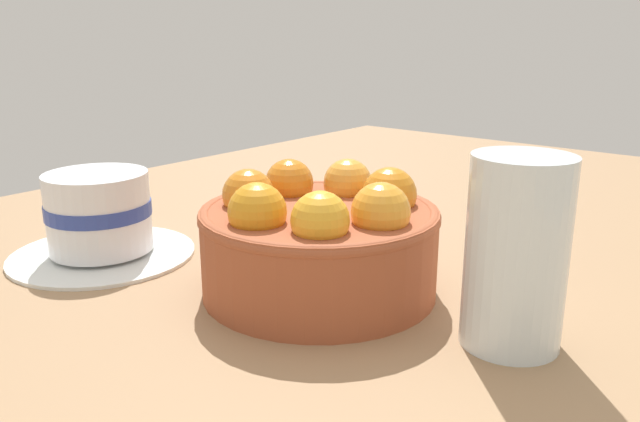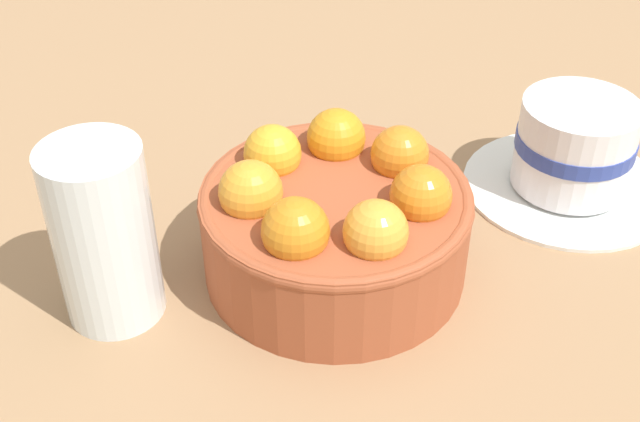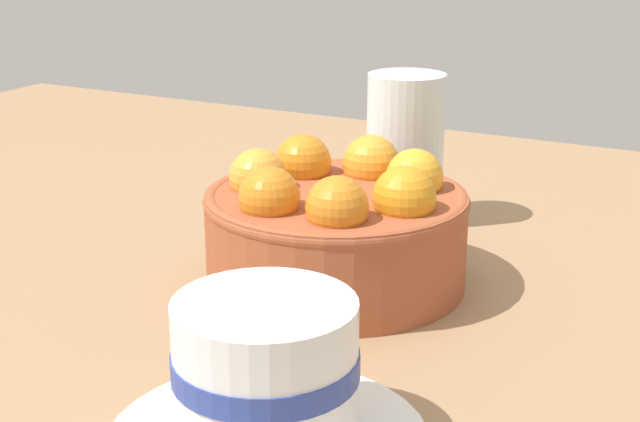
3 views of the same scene
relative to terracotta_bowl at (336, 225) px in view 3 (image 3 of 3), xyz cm
name	(u,v)px [view 3 (image 3 of 3)]	position (x,y,z in cm)	size (l,w,h in cm)	color
ground_plane	(336,305)	(0.00, 0.02, -5.68)	(139.02, 90.47, 3.25)	#997551
terracotta_bowl	(336,225)	(0.00, 0.00, 0.00)	(17.16, 17.16, 8.94)	#9E4C2D
coffee_cup	(266,382)	(-6.02, 18.80, -0.86)	(15.23, 15.23, 7.18)	white
water_glass	(405,149)	(1.18, -14.04, 1.77)	(6.01, 6.01, 11.67)	silver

